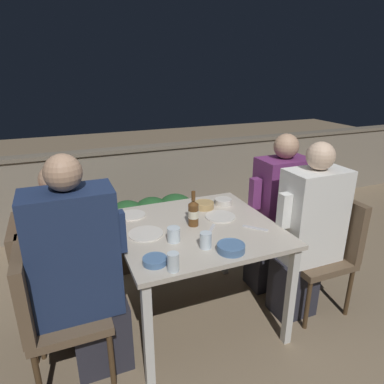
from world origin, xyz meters
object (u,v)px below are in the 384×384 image
(chair_left_far, at_px, (40,273))
(person_white_polo, at_px, (307,233))
(chair_right_far, at_px, (295,223))
(person_purple_stripe, at_px, (277,213))
(person_coral_top, at_px, (71,255))
(person_navy_jumper, at_px, (82,273))
(chair_right_near, at_px, (327,243))
(potted_plant, at_px, (282,213))
(beer_bottle, at_px, (193,213))
(chair_left_near, at_px, (48,305))

(chair_left_far, distance_m, person_white_polo, 1.82)
(person_white_polo, distance_m, chair_right_far, 0.44)
(chair_left_far, bearing_deg, person_purple_stripe, -0.52)
(person_coral_top, relative_size, person_purple_stripe, 0.95)
(chair_left_far, xyz_separation_m, person_coral_top, (0.20, 0.00, 0.09))
(person_navy_jumper, bearing_deg, person_purple_stripe, 12.39)
(person_navy_jumper, xyz_separation_m, chair_left_far, (-0.24, 0.35, -0.16))
(person_coral_top, xyz_separation_m, chair_right_near, (1.77, -0.39, -0.09))
(chair_left_far, xyz_separation_m, potted_plant, (2.19, 0.44, -0.12))
(beer_bottle, bearing_deg, potted_plant, 26.67)
(person_purple_stripe, bearing_deg, chair_right_near, -62.21)
(chair_left_near, xyz_separation_m, chair_left_far, (-0.04, 0.35, 0.00))
(person_coral_top, bearing_deg, chair_left_far, -180.00)
(person_navy_jumper, height_order, chair_left_far, person_navy_jumper)
(person_navy_jumper, height_order, person_purple_stripe, person_navy_jumper)
(person_navy_jumper, height_order, person_white_polo, person_navy_jumper)
(person_navy_jumper, height_order, potted_plant, person_navy_jumper)
(chair_left_far, relative_size, beer_bottle, 3.61)
(chair_left_near, relative_size, beer_bottle, 3.61)
(chair_left_far, bearing_deg, chair_right_far, -0.47)
(person_purple_stripe, xyz_separation_m, potted_plant, (0.41, 0.45, -0.25))
(chair_right_near, xyz_separation_m, beer_bottle, (-0.98, 0.23, 0.32))
(person_purple_stripe, relative_size, beer_bottle, 5.30)
(chair_left_near, bearing_deg, person_purple_stripe, 11.02)
(beer_bottle, relative_size, potted_plant, 0.37)
(potted_plant, bearing_deg, chair_left_far, -168.66)
(chair_left_near, relative_size, chair_right_near, 1.00)
(person_navy_jumper, xyz_separation_m, chair_right_far, (1.74, 0.34, -0.16))
(person_navy_jumper, distance_m, person_coral_top, 0.36)
(chair_right_near, bearing_deg, person_white_polo, 180.00)
(chair_right_far, relative_size, person_purple_stripe, 0.68)
(chair_right_far, bearing_deg, chair_left_far, 179.53)
(person_white_polo, distance_m, potted_plant, 0.95)
(chair_left_near, bearing_deg, potted_plant, 20.31)
(chair_right_near, bearing_deg, potted_plant, 75.70)
(chair_left_near, distance_m, chair_right_near, 1.93)
(person_navy_jumper, bearing_deg, beer_bottle, 14.44)
(person_white_polo, xyz_separation_m, potted_plant, (0.41, 0.82, -0.25))
(chair_right_near, relative_size, potted_plant, 1.34)
(person_coral_top, height_order, person_white_polo, person_white_polo)
(chair_left_near, relative_size, chair_right_far, 1.00)
(chair_left_far, height_order, chair_right_near, same)
(person_navy_jumper, xyz_separation_m, person_white_polo, (1.54, -0.03, -0.03))
(person_coral_top, distance_m, person_white_polo, 1.62)
(chair_left_near, height_order, chair_left_far, same)
(chair_right_far, relative_size, potted_plant, 1.34)
(chair_right_far, bearing_deg, person_purple_stripe, 180.00)
(person_white_polo, bearing_deg, chair_left_far, 167.74)
(chair_left_near, relative_size, person_coral_top, 0.72)
(person_navy_jumper, bearing_deg, chair_right_far, 11.01)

